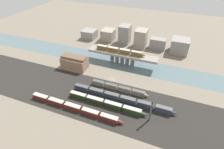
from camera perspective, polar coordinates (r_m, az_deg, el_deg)
ground_plane at (r=136.00m, az=-0.05°, el=-1.46°), size 400.00×400.00×0.00m
railbed_yard at (r=119.33m, az=-4.30°, el=-7.98°), size 280.00×42.00×0.01m
river_water at (r=155.15m, az=3.28°, el=3.70°), size 320.00×23.46×0.01m
bridge at (r=151.17m, az=3.38°, el=6.19°), size 60.81×9.29×10.14m
train_on_bridge at (r=149.64m, az=2.70°, el=7.76°), size 43.30×3.01×3.90m
train_yard_near at (r=113.41m, az=-11.97°, el=-10.55°), size 64.56×3.09×3.56m
train_yard_mid at (r=113.59m, az=-1.97°, el=-9.36°), size 53.73×3.00×3.85m
train_yard_far at (r=116.55m, az=3.14°, el=-7.83°), size 70.71×3.19×4.20m
train_yard_outer at (r=124.64m, az=2.36°, el=-4.52°), size 42.60×2.84×3.65m
warehouse_building at (r=150.10m, az=-12.11°, el=3.98°), size 21.56×10.76×10.81m
signal_tower at (r=103.67m, az=12.55°, el=-11.68°), size 1.00×0.90×14.99m
city_block_far_left at (r=202.62m, az=-7.35°, el=12.98°), size 14.49×13.88×9.18m
city_block_left at (r=196.19m, az=-1.23°, el=12.85°), size 13.18×14.41×11.55m
city_block_center at (r=188.26m, az=4.19°, el=12.99°), size 10.90×13.35×19.08m
city_block_right at (r=181.48m, az=9.39°, el=11.52°), size 11.38×13.12×18.08m
city_block_far_right at (r=182.62m, az=14.68°, el=9.70°), size 15.10×8.62×10.71m
city_block_tall at (r=181.60m, az=21.23°, el=8.75°), size 16.21×15.87×13.66m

